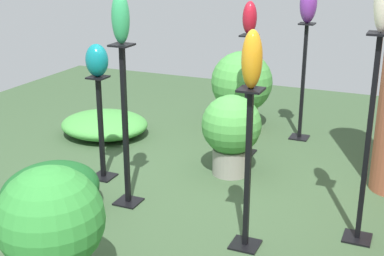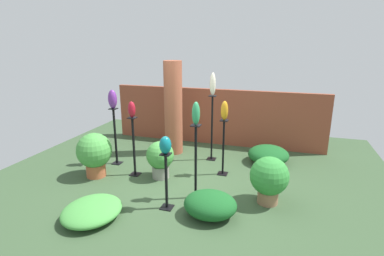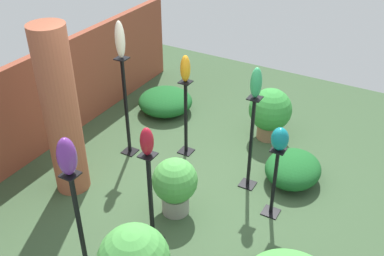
{
  "view_description": "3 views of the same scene",
  "coord_description": "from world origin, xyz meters",
  "px_view_note": "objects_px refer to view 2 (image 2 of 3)",
  "views": [
    {
      "loc": [
        3.81,
        1.6,
        2.04
      ],
      "look_at": [
        0.25,
        0.05,
        0.71
      ],
      "focal_mm": 50.0,
      "sensor_mm": 36.0,
      "label": 1
    },
    {
      "loc": [
        1.69,
        -5.04,
        2.64
      ],
      "look_at": [
        0.07,
        0.16,
        1.07
      ],
      "focal_mm": 28.0,
      "sensor_mm": 36.0,
      "label": 2
    },
    {
      "loc": [
        -4.11,
        -2.17,
        3.87
      ],
      "look_at": [
        -0.14,
        0.09,
        0.98
      ],
      "focal_mm": 42.0,
      "sensor_mm": 36.0,
      "label": 3
    }
  ],
  "objects_px": {
    "art_vase_ruby": "(132,109)",
    "potted_plant_mid_right": "(160,157)",
    "pedestal_ruby": "(134,149)",
    "pedestal_teal": "(166,184)",
    "potted_plant_near_pillar": "(269,178)",
    "art_vase_teal": "(165,145)",
    "art_vase_violet": "(112,99)",
    "pedestal_amber": "(223,150)",
    "potted_plant_mid_left": "(94,152)",
    "pedestal_ivory": "(212,131)",
    "art_vase_jade": "(196,113)",
    "brick_pillar": "(173,108)",
    "art_vase_amber": "(224,111)",
    "pedestal_violet": "(115,139)",
    "art_vase_ivory": "(213,84)",
    "pedestal_jade": "(196,165)"
  },
  "relations": [
    {
      "from": "art_vase_ruby",
      "to": "potted_plant_mid_right",
      "type": "relative_size",
      "value": 0.42
    },
    {
      "from": "pedestal_ruby",
      "to": "pedestal_teal",
      "type": "bearing_deg",
      "value": -42.26
    },
    {
      "from": "potted_plant_near_pillar",
      "to": "art_vase_teal",
      "type": "bearing_deg",
      "value": -157.11
    },
    {
      "from": "pedestal_teal",
      "to": "art_vase_violet",
      "type": "xyz_separation_m",
      "value": [
        -1.78,
        1.42,
        1.04
      ]
    },
    {
      "from": "pedestal_amber",
      "to": "potted_plant_mid_right",
      "type": "distance_m",
      "value": 1.29
    },
    {
      "from": "potted_plant_mid_left",
      "to": "potted_plant_mid_right",
      "type": "distance_m",
      "value": 1.33
    },
    {
      "from": "pedestal_ivory",
      "to": "art_vase_ruby",
      "type": "relative_size",
      "value": 4.74
    },
    {
      "from": "pedestal_ivory",
      "to": "art_vase_violet",
      "type": "relative_size",
      "value": 3.74
    },
    {
      "from": "art_vase_jade",
      "to": "art_vase_violet",
      "type": "distance_m",
      "value": 2.34
    },
    {
      "from": "pedestal_teal",
      "to": "potted_plant_mid_right",
      "type": "relative_size",
      "value": 1.26
    },
    {
      "from": "pedestal_ivory",
      "to": "potted_plant_mid_left",
      "type": "xyz_separation_m",
      "value": [
        -2.03,
        -1.59,
        -0.18
      ]
    },
    {
      "from": "pedestal_amber",
      "to": "art_vase_violet",
      "type": "xyz_separation_m",
      "value": [
        -2.39,
        -0.15,
        0.94
      ]
    },
    {
      "from": "brick_pillar",
      "to": "art_vase_teal",
      "type": "distance_m",
      "value": 2.62
    },
    {
      "from": "art_vase_amber",
      "to": "art_vase_jade",
      "type": "bearing_deg",
      "value": -103.0
    },
    {
      "from": "art_vase_violet",
      "to": "potted_plant_mid_left",
      "type": "bearing_deg",
      "value": -94.44
    },
    {
      "from": "pedestal_violet",
      "to": "art_vase_ivory",
      "type": "bearing_deg",
      "value": 23.91
    },
    {
      "from": "pedestal_ruby",
      "to": "art_vase_ivory",
      "type": "xyz_separation_m",
      "value": [
        1.31,
        1.29,
        1.2
      ]
    },
    {
      "from": "pedestal_teal",
      "to": "art_vase_violet",
      "type": "bearing_deg",
      "value": 141.43
    },
    {
      "from": "art_vase_ruby",
      "to": "potted_plant_near_pillar",
      "type": "relative_size",
      "value": 0.39
    },
    {
      "from": "pedestal_ruby",
      "to": "pedestal_ivory",
      "type": "distance_m",
      "value": 1.84
    },
    {
      "from": "pedestal_ruby",
      "to": "brick_pillar",
      "type": "bearing_deg",
      "value": 78.45
    },
    {
      "from": "pedestal_ruby",
      "to": "art_vase_teal",
      "type": "relative_size",
      "value": 4.29
    },
    {
      "from": "art_vase_jade",
      "to": "potted_plant_mid_left",
      "type": "bearing_deg",
      "value": 173.66
    },
    {
      "from": "potted_plant_mid_right",
      "to": "pedestal_ruby",
      "type": "bearing_deg",
      "value": -176.33
    },
    {
      "from": "art_vase_teal",
      "to": "art_vase_violet",
      "type": "relative_size",
      "value": 0.71
    },
    {
      "from": "potted_plant_near_pillar",
      "to": "potted_plant_mid_left",
      "type": "distance_m",
      "value": 3.42
    },
    {
      "from": "brick_pillar",
      "to": "art_vase_jade",
      "type": "distance_m",
      "value": 2.37
    },
    {
      "from": "art_vase_teal",
      "to": "art_vase_violet",
      "type": "bearing_deg",
      "value": 141.43
    },
    {
      "from": "art_vase_teal",
      "to": "art_vase_jade",
      "type": "distance_m",
      "value": 0.73
    },
    {
      "from": "art_vase_teal",
      "to": "potted_plant_mid_right",
      "type": "xyz_separation_m",
      "value": [
        -0.56,
        1.05,
        -0.67
      ]
    },
    {
      "from": "pedestal_ivory",
      "to": "art_vase_violet",
      "type": "xyz_separation_m",
      "value": [
        -1.98,
        -0.88,
        0.77
      ]
    },
    {
      "from": "pedestal_jade",
      "to": "art_vase_ruby",
      "type": "bearing_deg",
      "value": 159.75
    },
    {
      "from": "brick_pillar",
      "to": "potted_plant_mid_left",
      "type": "xyz_separation_m",
      "value": [
        -1.03,
        -1.77,
        -0.6
      ]
    },
    {
      "from": "art_vase_ruby",
      "to": "art_vase_jade",
      "type": "relative_size",
      "value": 0.82
    },
    {
      "from": "pedestal_jade",
      "to": "art_vase_ivory",
      "type": "bearing_deg",
      "value": 95.05
    },
    {
      "from": "pedestal_ruby",
      "to": "pedestal_teal",
      "type": "height_order",
      "value": "pedestal_ruby"
    },
    {
      "from": "art_vase_ruby",
      "to": "art_vase_ivory",
      "type": "height_order",
      "value": "art_vase_ivory"
    },
    {
      "from": "art_vase_amber",
      "to": "pedestal_violet",
      "type": "bearing_deg",
      "value": -176.34
    },
    {
      "from": "pedestal_ivory",
      "to": "art_vase_amber",
      "type": "distance_m",
      "value": 1.06
    },
    {
      "from": "pedestal_teal",
      "to": "art_vase_jade",
      "type": "bearing_deg",
      "value": 52.8
    },
    {
      "from": "brick_pillar",
      "to": "potted_plant_mid_right",
      "type": "height_order",
      "value": "brick_pillar"
    },
    {
      "from": "pedestal_ruby",
      "to": "pedestal_amber",
      "type": "relative_size",
      "value": 1.05
    },
    {
      "from": "pedestal_ruby",
      "to": "pedestal_violet",
      "type": "bearing_deg",
      "value": 148.45
    },
    {
      "from": "pedestal_teal",
      "to": "art_vase_amber",
      "type": "height_order",
      "value": "art_vase_amber"
    },
    {
      "from": "art_vase_teal",
      "to": "art_vase_violet",
      "type": "xyz_separation_m",
      "value": [
        -1.78,
        1.42,
        0.37
      ]
    },
    {
      "from": "pedestal_teal",
      "to": "potted_plant_mid_left",
      "type": "relative_size",
      "value": 1.05
    },
    {
      "from": "art_vase_ivory",
      "to": "art_vase_violet",
      "type": "xyz_separation_m",
      "value": [
        -1.98,
        -0.88,
        -0.29
      ]
    },
    {
      "from": "pedestal_teal",
      "to": "potted_plant_mid_left",
      "type": "xyz_separation_m",
      "value": [
        -1.84,
        0.71,
        0.08
      ]
    },
    {
      "from": "art_vase_ruby",
      "to": "art_vase_jade",
      "type": "bearing_deg",
      "value": -20.25
    },
    {
      "from": "pedestal_amber",
      "to": "pedestal_violet",
      "type": "bearing_deg",
      "value": -176.34
    }
  ]
}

